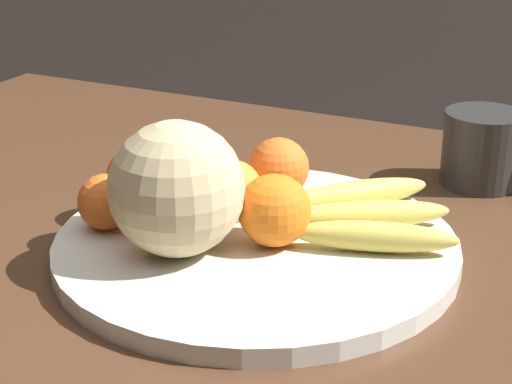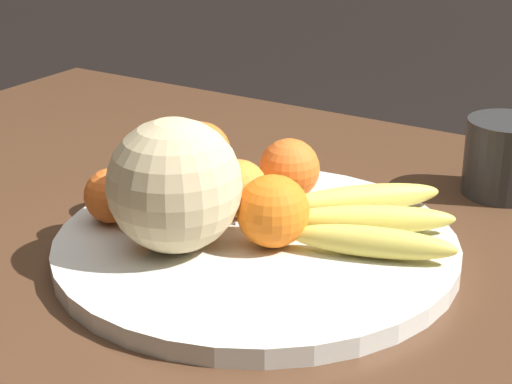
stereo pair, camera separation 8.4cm
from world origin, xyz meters
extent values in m
cube|color=#4C301E|center=(0.00, 0.00, 0.70)|extent=(1.35, 0.95, 0.04)
cube|color=#4C301E|center=(0.59, -0.39, 0.34)|extent=(0.07, 0.07, 0.68)
cylinder|color=silver|center=(-0.02, 0.01, 0.73)|extent=(0.41, 0.41, 0.02)
torus|color=navy|center=(-0.02, 0.01, 0.73)|extent=(0.41, 0.41, 0.01)
sphere|color=#C6B284|center=(0.04, 0.07, 0.80)|extent=(0.13, 0.13, 0.13)
sphere|color=#473819|center=(-0.03, -0.01, 0.75)|extent=(0.02, 0.02, 0.02)
ellipsoid|color=#E5D156|center=(-0.13, -0.01, 0.75)|extent=(0.16, 0.08, 0.03)
ellipsoid|color=#E5D156|center=(-0.11, -0.06, 0.75)|extent=(0.17, 0.12, 0.03)
ellipsoid|color=#E5D156|center=(-0.08, -0.10, 0.75)|extent=(0.15, 0.15, 0.03)
sphere|color=orange|center=(0.14, -0.02, 0.77)|extent=(0.06, 0.06, 0.06)
sphere|color=orange|center=(0.03, -0.03, 0.77)|extent=(0.06, 0.06, 0.06)
sphere|color=orange|center=(0.01, -0.10, 0.77)|extent=(0.07, 0.07, 0.07)
sphere|color=orange|center=(0.12, -0.09, 0.77)|extent=(0.07, 0.07, 0.07)
sphere|color=orange|center=(-0.04, 0.01, 0.77)|extent=(0.07, 0.07, 0.07)
sphere|color=orange|center=(0.13, 0.05, 0.77)|extent=(0.06, 0.06, 0.06)
cube|color=white|center=(0.07, -0.03, 0.74)|extent=(0.10, 0.04, 0.00)
cylinder|color=#2D2D2D|center=(-0.18, -0.29, 0.76)|extent=(0.10, 0.10, 0.09)
camera|label=1|loc=(-0.35, 0.71, 1.11)|focal=60.00mm
camera|label=2|loc=(-0.42, 0.67, 1.11)|focal=60.00mm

